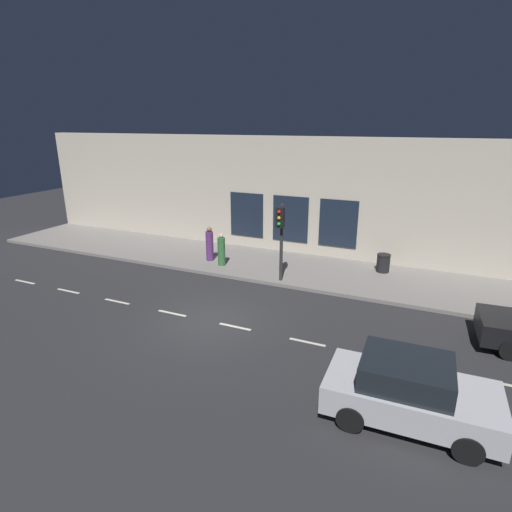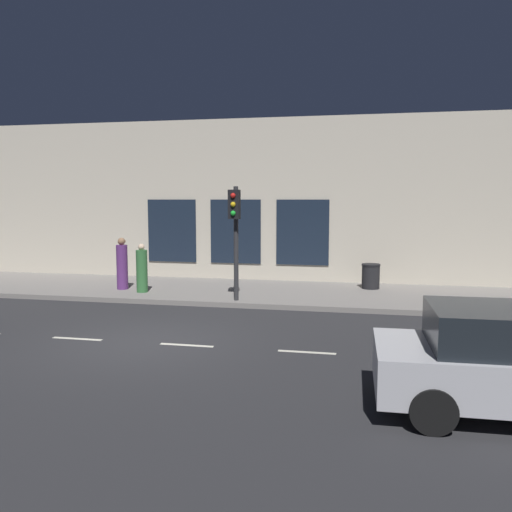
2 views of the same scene
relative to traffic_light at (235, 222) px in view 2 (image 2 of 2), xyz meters
name	(u,v)px [view 2 (image 2 of 2)]	position (x,y,z in m)	size (l,w,h in m)	color
ground_plane	(143,343)	(-4.31, 1.01, -2.47)	(60.00, 60.00, 0.00)	#28282B
sidewalk	(220,291)	(1.94, 1.01, -2.40)	(4.50, 32.00, 0.15)	gray
building_facade	(238,202)	(4.49, 1.01, 0.56)	(0.65, 32.00, 6.07)	beige
lane_centre_line	(187,345)	(-4.31, 0.01, -2.47)	(0.12, 27.20, 0.01)	beige
traffic_light	(235,222)	(0.00, 0.00, 0.00)	(0.48, 0.32, 3.36)	#2D2D30
parked_car_0	(509,362)	(-6.84, -5.80, -1.68)	(2.05, 3.93, 1.58)	#B7B7BC
pedestrian_0	(122,265)	(1.25, 4.19, -1.53)	(0.51, 0.51, 1.72)	#5B2D70
pedestrian_1	(142,270)	(0.84, 3.31, -1.60)	(0.44, 0.44, 1.57)	#336B38
trash_bin	(371,276)	(3.03, -3.93, -1.90)	(0.62, 0.62, 0.83)	black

